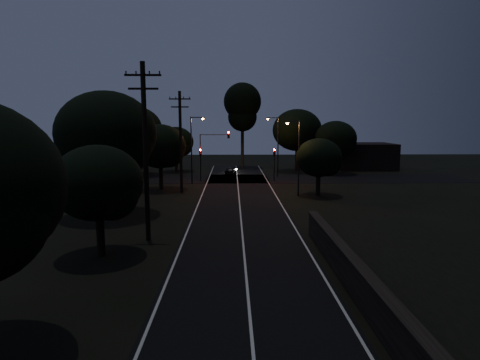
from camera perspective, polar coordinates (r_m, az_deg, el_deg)
name	(u,v)px	position (r m, az deg, el deg)	size (l,w,h in m)	color
road_surface	(239,194)	(41.53, -0.19, -1.97)	(60.00, 70.00, 0.03)	black
retaining_wall	(477,323)	(16.72, 30.65, -17.06)	(6.93, 26.00, 1.60)	black
utility_pole_mid	(145,150)	(25.35, -13.31, 4.24)	(2.20, 0.30, 11.00)	black
utility_pole_far	(181,140)	(42.11, -8.45, 5.59)	(2.20, 0.30, 10.50)	black
tree_left_b	(100,185)	(23.04, -19.23, -0.68)	(4.89, 4.89, 6.22)	black
tree_left_c	(109,136)	(33.00, -18.07, 6.03)	(7.77, 7.77, 9.82)	black
tree_left_d	(162,147)	(44.37, -11.07, 4.56)	(5.64, 5.64, 7.15)	black
tree_far_nw	(177,143)	(60.26, -8.94, 5.27)	(5.24, 5.24, 6.64)	black
tree_far_w	(137,131)	(57.11, -14.47, 6.81)	(7.44, 7.44, 9.48)	black
tree_far_ne	(299,131)	(60.42, 8.38, 6.89)	(7.31, 7.31, 9.24)	black
tree_far_e	(337,140)	(58.59, 13.65, 5.60)	(5.92, 5.92, 7.51)	black
tree_right_a	(321,159)	(40.77, 11.39, 2.99)	(4.56, 4.56, 5.79)	black
tall_pine	(242,107)	(64.79, 0.35, 10.39)	(5.95, 5.95, 13.51)	black
building_left	(106,156)	(64.90, -18.49, 3.30)	(10.00, 8.00, 4.40)	black
building_right	(363,156)	(66.27, 17.07, 3.28)	(9.00, 7.00, 4.00)	black
signal_left	(201,159)	(50.08, -5.64, 3.04)	(0.28, 0.35, 4.10)	black
signal_right	(274,159)	(50.21, 4.90, 3.06)	(0.28, 0.35, 4.10)	black
signal_mast	(214,147)	(49.87, -3.73, 4.77)	(3.70, 0.35, 6.25)	black
streetlight_a	(193,145)	(48.03, -6.70, 4.95)	(1.66, 0.26, 8.00)	black
streetlight_b	(277,142)	(54.13, 5.23, 5.35)	(1.66, 0.26, 8.00)	black
streetlight_c	(297,153)	(40.37, 8.15, 3.87)	(1.46, 0.26, 7.50)	black
car	(230,171)	(56.15, -1.36, 1.33)	(1.36, 3.39, 1.15)	black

